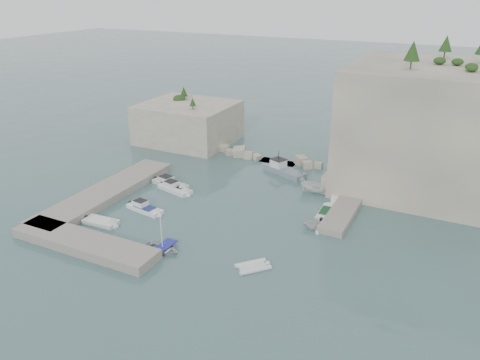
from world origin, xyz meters
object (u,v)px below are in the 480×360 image
at_px(rowboat, 163,251).
at_px(tender_east_d, 317,193).
at_px(tender_east_c, 337,201).
at_px(motorboat_d, 145,211).
at_px(motorboat_a, 170,186).
at_px(motorboat_e, 101,224).
at_px(motorboat_b, 175,191).
at_px(work_boat, 285,174).
at_px(tender_east_a, 316,229).
at_px(inflatable_dinghy, 253,268).
at_px(tender_east_b, 326,215).

distance_m(rowboat, tender_east_d, 24.72).
bearing_deg(tender_east_c, motorboat_d, 108.16).
bearing_deg(motorboat_a, tender_east_c, 25.40).
bearing_deg(motorboat_d, motorboat_a, 110.58).
distance_m(motorboat_e, motorboat_b, 12.48).
xyz_separation_m(rowboat, tender_east_d, (10.41, 22.42, 0.00)).
relative_size(motorboat_d, work_boat, 0.73).
height_order(motorboat_e, tender_east_a, tender_east_a).
distance_m(motorboat_d, motorboat_a, 8.36).
bearing_deg(tender_east_d, motorboat_e, 124.51).
relative_size(motorboat_a, work_boat, 0.83).
xyz_separation_m(tender_east_a, work_boat, (-9.63, 14.54, 0.00)).
height_order(motorboat_d, tender_east_a, tender_east_a).
relative_size(motorboat_e, inflatable_dinghy, 1.27).
relative_size(tender_east_a, tender_east_d, 0.67).
distance_m(motorboat_a, work_boat, 17.50).
relative_size(rowboat, inflatable_dinghy, 1.11).
bearing_deg(inflatable_dinghy, rowboat, 140.25).
xyz_separation_m(tender_east_b, tender_east_d, (-3.03, 6.02, 0.00)).
relative_size(motorboat_e, tender_east_c, 0.89).
distance_m(motorboat_d, motorboat_e, 5.86).
distance_m(motorboat_e, work_boat, 28.69).
relative_size(motorboat_e, work_boat, 0.61).
bearing_deg(motorboat_d, inflatable_dinghy, -8.46).
height_order(motorboat_a, work_boat, work_boat).
distance_m(motorboat_b, tender_east_d, 19.99).
relative_size(motorboat_e, tender_east_b, 0.95).
xyz_separation_m(rowboat, tender_east_a, (13.41, 12.27, 0.00)).
height_order(motorboat_d, inflatable_dinghy, motorboat_d).
height_order(inflatable_dinghy, tender_east_a, tender_east_a).
relative_size(motorboat_e, rowboat, 1.14).
bearing_deg(rowboat, tender_east_c, -30.70).
bearing_deg(motorboat_a, motorboat_b, -25.65).
distance_m(tender_east_a, tender_east_d, 10.58).
bearing_deg(motorboat_e, tender_east_a, 20.70).
bearing_deg(tender_east_d, motorboat_b, 104.55).
distance_m(motorboat_d, tender_east_a, 21.74).
bearing_deg(tender_east_a, rowboat, 114.04).
bearing_deg(inflatable_dinghy, tender_east_c, 32.77).
distance_m(tender_east_d, work_boat, 7.95).
distance_m(motorboat_a, tender_east_d, 21.03).
bearing_deg(work_boat, rowboat, -75.59).
bearing_deg(work_boat, motorboat_e, -97.09).
bearing_deg(tender_east_d, rowboat, 144.87).
bearing_deg(tender_east_d, tender_east_a, -173.77).
xyz_separation_m(inflatable_dinghy, work_boat, (-6.44, 25.41, 0.00)).
xyz_separation_m(rowboat, work_boat, (3.78, 26.81, 0.00)).
height_order(rowboat, inflatable_dinghy, rowboat).
bearing_deg(tender_east_d, motorboat_a, 99.67).
distance_m(motorboat_d, motorboat_b, 6.98).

